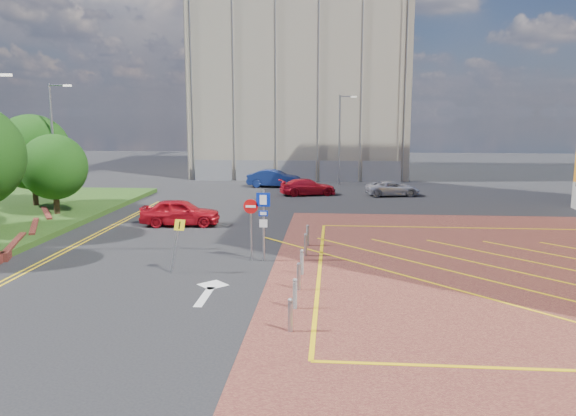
# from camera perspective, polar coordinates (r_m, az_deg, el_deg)

# --- Properties ---
(ground) EXTENTS (140.00, 140.00, 0.00)m
(ground) POSITION_cam_1_polar(r_m,az_deg,el_deg) (24.02, -3.97, -5.99)
(ground) COLOR black
(ground) RESTS_ON ground
(retaining_wall) EXTENTS (6.06, 20.33, 0.40)m
(retaining_wall) POSITION_cam_1_polar(r_m,az_deg,el_deg) (29.88, -26.38, -3.48)
(retaining_wall) COLOR brown
(retaining_wall) RESTS_ON ground
(tree_c) EXTENTS (4.00, 4.00, 4.90)m
(tree_c) POSITION_cam_1_polar(r_m,az_deg,el_deg) (37.16, -22.67, 3.86)
(tree_c) COLOR #3D2B1C
(tree_c) RESTS_ON grass_bed
(tree_d) EXTENTS (5.00, 5.00, 6.08)m
(tree_d) POSITION_cam_1_polar(r_m,az_deg,el_deg) (41.16, -24.56, 5.18)
(tree_d) COLOR #3D2B1C
(tree_d) RESTS_ON grass_bed
(lamp_left_far) EXTENTS (1.53, 0.16, 8.00)m
(lamp_left_far) POSITION_cam_1_polar(r_m,az_deg,el_deg) (39.25, -22.68, 6.29)
(lamp_left_far) COLOR #9EA0A8
(lamp_left_far) RESTS_ON grass_bed
(lamp_back) EXTENTS (1.53, 0.16, 8.00)m
(lamp_back) POSITION_cam_1_polar(r_m,az_deg,el_deg) (50.91, 5.34, 7.26)
(lamp_back) COLOR #9EA0A8
(lamp_back) RESTS_ON ground
(sign_cluster) EXTENTS (1.17, 0.12, 3.20)m
(sign_cluster) POSITION_cam_1_polar(r_m,az_deg,el_deg) (24.49, -2.99, -0.98)
(sign_cluster) COLOR #9EA0A8
(sign_cluster) RESTS_ON ground
(warning_sign) EXTENTS (0.67, 0.40, 2.25)m
(warning_sign) POSITION_cam_1_polar(r_m,az_deg,el_deg) (23.21, -11.23, -3.08)
(warning_sign) COLOR #9EA0A8
(warning_sign) RESTS_ON ground
(bollard_row) EXTENTS (0.14, 11.14, 0.90)m
(bollard_row) POSITION_cam_1_polar(r_m,az_deg,el_deg) (22.07, 1.31, -6.13)
(bollard_row) COLOR #9EA0A8
(bollard_row) RESTS_ON forecourt
(construction_building) EXTENTS (21.20, 19.20, 22.00)m
(construction_building) POSITION_cam_1_polar(r_m,az_deg,el_deg) (63.12, 1.51, 13.79)
(construction_building) COLOR #ABA18C
(construction_building) RESTS_ON ground
(construction_fence) EXTENTS (21.60, 0.06, 2.00)m
(construction_fence) POSITION_cam_1_polar(r_m,az_deg,el_deg) (53.20, 1.94, 3.77)
(construction_fence) COLOR gray
(construction_fence) RESTS_ON ground
(car_red_left) EXTENTS (4.69, 2.21, 1.55)m
(car_red_left) POSITION_cam_1_polar(r_m,az_deg,el_deg) (33.09, -10.89, -0.42)
(car_red_left) COLOR red
(car_red_left) RESTS_ON ground
(car_blue_back) EXTENTS (4.79, 2.11, 1.53)m
(car_blue_back) POSITION_cam_1_polar(r_m,az_deg,el_deg) (49.25, -1.42, 3.02)
(car_blue_back) COLOR navy
(car_blue_back) RESTS_ON ground
(car_red_back) EXTENTS (4.78, 2.97, 1.29)m
(car_red_back) POSITION_cam_1_polar(r_m,az_deg,el_deg) (44.51, 2.01, 2.15)
(car_red_back) COLOR red
(car_red_back) RESTS_ON ground
(car_silver_back) EXTENTS (4.51, 2.67, 1.18)m
(car_silver_back) POSITION_cam_1_polar(r_m,az_deg,el_deg) (44.86, 10.58, 1.97)
(car_silver_back) COLOR silver
(car_silver_back) RESTS_ON ground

